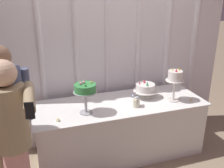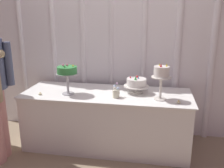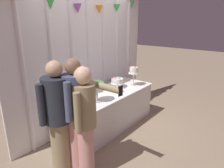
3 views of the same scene
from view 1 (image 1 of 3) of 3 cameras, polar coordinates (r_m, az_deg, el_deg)
name	(u,v)px [view 1 (image 1 of 3)]	position (r m, az deg, el deg)	size (l,w,h in m)	color
ground_plane	(122,157)	(3.43, 2.31, -16.15)	(24.00, 24.00, 0.00)	gray
draped_curtain	(110,41)	(3.38, -0.44, 9.68)	(3.51, 0.15, 2.76)	white
cake_table	(120,129)	(3.30, 1.79, -10.07)	(2.12, 0.77, 0.73)	white
cake_display_leftmost	(85,90)	(2.79, -6.10, -1.35)	(0.27, 0.27, 0.38)	#B2B2B7
cake_display_center	(145,88)	(3.27, 7.56, -0.94)	(0.32, 0.32, 0.24)	silver
cake_display_rightmost	(175,78)	(3.19, 14.08, 1.31)	(0.23, 0.23, 0.44)	silver
flower_vase	(136,102)	(3.03, 5.48, -4.06)	(0.09, 0.11, 0.17)	beige
tealight_far_left	(58,120)	(2.78, -12.15, -8.03)	(0.04, 0.04, 0.03)	beige
tealight_near_left	(191,101)	(3.33, 17.50, -3.60)	(0.05, 0.05, 0.03)	beige
guest_man_pink_jacket	(10,125)	(2.49, -22.20, -8.53)	(0.44, 0.41, 1.63)	#D6938E
guest_girl_blue_dress	(13,136)	(2.38, -21.57, -10.95)	(0.44, 0.64, 1.55)	#D6938E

